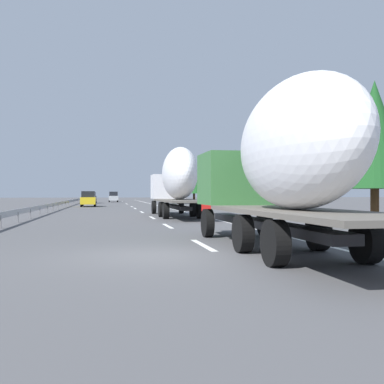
{
  "coord_description": "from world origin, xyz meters",
  "views": [
    {
      "loc": [
        -11.75,
        1.13,
        1.61
      ],
      "look_at": [
        18.25,
        -4.5,
        1.71
      ],
      "focal_mm": 42.21,
      "sensor_mm": 36.0,
      "label": 1
    }
  ],
  "objects_px": {
    "car_yellow_coupe": "(88,199)",
    "car_silver_hatch": "(113,197)",
    "car_black_suv": "(91,197)",
    "truck_lead": "(177,179)",
    "road_sign": "(179,186)",
    "truck_trailing": "(280,160)"
  },
  "relations": [
    {
      "from": "truck_trailing",
      "to": "car_yellow_coupe",
      "type": "relative_size",
      "value": 2.6
    },
    {
      "from": "car_silver_hatch",
      "to": "truck_trailing",
      "type": "bearing_deg",
      "value": -177.21
    },
    {
      "from": "car_black_suv",
      "to": "road_sign",
      "type": "xyz_separation_m",
      "value": [
        -27.4,
        -10.57,
        1.44
      ]
    },
    {
      "from": "road_sign",
      "to": "truck_lead",
      "type": "bearing_deg",
      "value": 170.49
    },
    {
      "from": "truck_lead",
      "to": "truck_trailing",
      "type": "relative_size",
      "value": 1.12
    },
    {
      "from": "truck_lead",
      "to": "car_yellow_coupe",
      "type": "xyz_separation_m",
      "value": [
        25.52,
        7.01,
        -1.65
      ]
    },
    {
      "from": "car_yellow_coupe",
      "to": "car_silver_hatch",
      "type": "bearing_deg",
      "value": -6.47
    },
    {
      "from": "car_yellow_coupe",
      "to": "road_sign",
      "type": "bearing_deg",
      "value": -124.76
    },
    {
      "from": "car_yellow_coupe",
      "to": "car_silver_hatch",
      "type": "distance_m",
      "value": 30.02
    },
    {
      "from": "road_sign",
      "to": "car_black_suv",
      "type": "bearing_deg",
      "value": 21.1
    },
    {
      "from": "truck_lead",
      "to": "car_black_suv",
      "type": "xyz_separation_m",
      "value": [
        45.91,
        7.47,
        -1.66
      ]
    },
    {
      "from": "truck_lead",
      "to": "car_yellow_coupe",
      "type": "height_order",
      "value": "truck_lead"
    },
    {
      "from": "truck_lead",
      "to": "car_silver_hatch",
      "type": "bearing_deg",
      "value": 3.74
    },
    {
      "from": "car_black_suv",
      "to": "truck_trailing",
      "type": "bearing_deg",
      "value": -173.43
    },
    {
      "from": "car_yellow_coupe",
      "to": "car_black_suv",
      "type": "xyz_separation_m",
      "value": [
        20.39,
        0.47,
        -0.0
      ]
    },
    {
      "from": "truck_lead",
      "to": "truck_trailing",
      "type": "bearing_deg",
      "value": -180.0
    },
    {
      "from": "car_yellow_coupe",
      "to": "car_silver_hatch",
      "type": "height_order",
      "value": "car_silver_hatch"
    },
    {
      "from": "car_yellow_coupe",
      "to": "car_black_suv",
      "type": "height_order",
      "value": "car_yellow_coupe"
    },
    {
      "from": "truck_trailing",
      "to": "car_black_suv",
      "type": "relative_size",
      "value": 2.84
    },
    {
      "from": "car_silver_hatch",
      "to": "car_yellow_coupe",
      "type": "bearing_deg",
      "value": 173.53
    },
    {
      "from": "car_yellow_coupe",
      "to": "car_silver_hatch",
      "type": "relative_size",
      "value": 1.13
    },
    {
      "from": "truck_lead",
      "to": "road_sign",
      "type": "distance_m",
      "value": 18.76
    }
  ]
}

